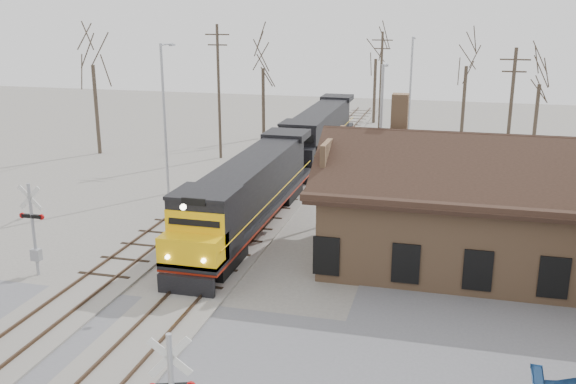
# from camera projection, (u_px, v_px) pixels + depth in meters

# --- Properties ---
(ground) EXTENTS (140.00, 140.00, 0.00)m
(ground) POSITION_uv_depth(u_px,v_px,m) (130.00, 356.00, 22.80)
(ground) COLOR gray
(ground) RESTS_ON ground
(road) EXTENTS (60.00, 9.00, 0.03)m
(road) POSITION_uv_depth(u_px,v_px,m) (130.00, 356.00, 22.79)
(road) COLOR slate
(road) RESTS_ON ground
(track_main) EXTENTS (3.40, 90.00, 0.24)m
(track_main) POSITION_uv_depth(u_px,v_px,m) (256.00, 223.00, 36.74)
(track_main) COLOR gray
(track_main) RESTS_ON ground
(track_siding) EXTENTS (3.40, 90.00, 0.24)m
(track_siding) POSITION_uv_depth(u_px,v_px,m) (183.00, 217.00, 37.82)
(track_siding) COLOR gray
(track_siding) RESTS_ON ground
(depot) EXTENTS (15.20, 9.31, 7.90)m
(depot) POSITION_uv_depth(u_px,v_px,m) (477.00, 216.00, 30.42)
(depot) COLOR #946E4C
(depot) RESTS_ON ground
(locomotive_lead) EXTENTS (2.76, 18.47, 4.10)m
(locomotive_lead) POSITION_uv_depth(u_px,v_px,m) (248.00, 194.00, 34.93)
(locomotive_lead) COLOR black
(locomotive_lead) RESTS_ON ground
(locomotive_trailing) EXTENTS (2.76, 18.47, 3.88)m
(locomotive_trailing) POSITION_uv_depth(u_px,v_px,m) (318.00, 132.00, 52.38)
(locomotive_trailing) COLOR black
(locomotive_trailing) RESTS_ON ground
(crossbuck_far) EXTENTS (1.25, 0.33, 4.39)m
(crossbuck_far) POSITION_uv_depth(u_px,v_px,m) (34.00, 233.00, 29.24)
(crossbuck_far) COLOR #A5A8AD
(crossbuck_far) RESTS_ON ground
(streetlight_a) EXTENTS (0.25, 2.04, 9.81)m
(streetlight_a) POSITION_uv_depth(u_px,v_px,m) (165.00, 112.00, 41.43)
(streetlight_a) COLOR #A5A8AD
(streetlight_a) RESTS_ON ground
(streetlight_b) EXTENTS (0.25, 2.04, 8.81)m
(streetlight_b) POSITION_uv_depth(u_px,v_px,m) (381.00, 130.00, 38.12)
(streetlight_b) COLOR #A5A8AD
(streetlight_b) RESTS_ON ground
(streetlight_c) EXTENTS (0.25, 2.04, 9.63)m
(streetlight_c) POSITION_uv_depth(u_px,v_px,m) (410.00, 88.00, 54.87)
(streetlight_c) COLOR #A5A8AD
(streetlight_c) RESTS_ON ground
(utility_pole_a) EXTENTS (2.00, 0.24, 10.73)m
(utility_pole_a) POSITION_uv_depth(u_px,v_px,m) (219.00, 90.00, 51.54)
(utility_pole_a) COLOR #382D23
(utility_pole_a) RESTS_ON ground
(utility_pole_b) EXTENTS (2.00, 0.24, 9.79)m
(utility_pole_b) POSITION_uv_depth(u_px,v_px,m) (381.00, 81.00, 62.39)
(utility_pole_b) COLOR #382D23
(utility_pole_b) RESTS_ON ground
(utility_pole_c) EXTENTS (2.00, 0.24, 9.39)m
(utility_pole_c) POSITION_uv_depth(u_px,v_px,m) (510.00, 114.00, 44.11)
(utility_pole_c) COLOR #382D23
(utility_pole_c) RESTS_ON ground
(tree_a) EXTENTS (4.96, 4.96, 12.14)m
(tree_a) POSITION_uv_depth(u_px,v_px,m) (92.00, 50.00, 52.35)
(tree_a) COLOR #382D23
(tree_a) RESTS_ON ground
(tree_b) EXTENTS (4.38, 4.38, 10.73)m
(tree_b) POSITION_uv_depth(u_px,v_px,m) (263.00, 56.00, 59.10)
(tree_b) COLOR #382D23
(tree_b) RESTS_ON ground
(tree_c) EXTENTS (4.52, 4.52, 11.08)m
(tree_c) POSITION_uv_depth(u_px,v_px,m) (376.00, 48.00, 67.22)
(tree_c) COLOR #382D23
(tree_c) RESTS_ON ground
(tree_d) EXTENTS (4.53, 4.53, 11.09)m
(tree_d) POSITION_uv_depth(u_px,v_px,m) (467.00, 54.00, 58.80)
(tree_d) COLOR #382D23
(tree_d) RESTS_ON ground
(tree_e) EXTENTS (3.84, 3.84, 9.41)m
(tree_e) POSITION_uv_depth(u_px,v_px,m) (541.00, 73.00, 53.70)
(tree_e) COLOR #382D23
(tree_e) RESTS_ON ground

